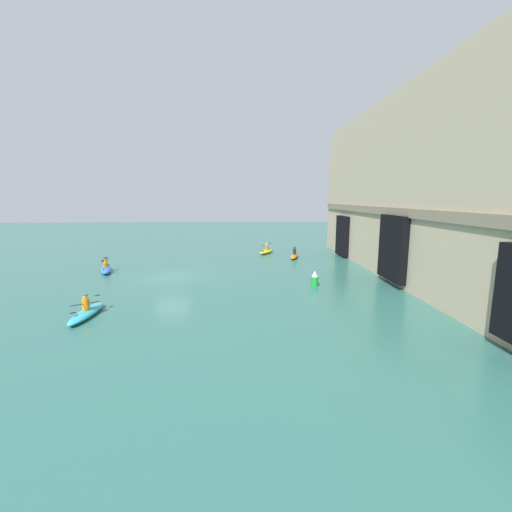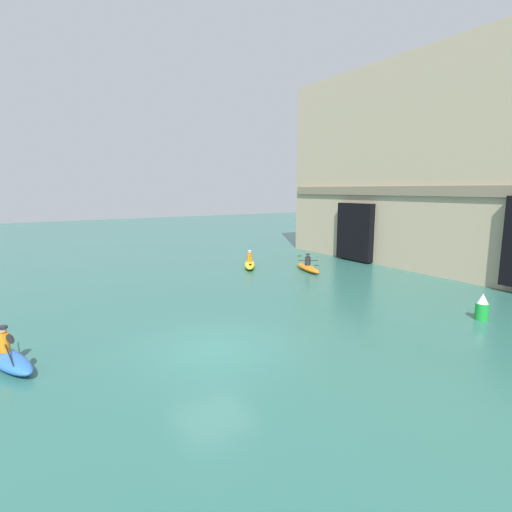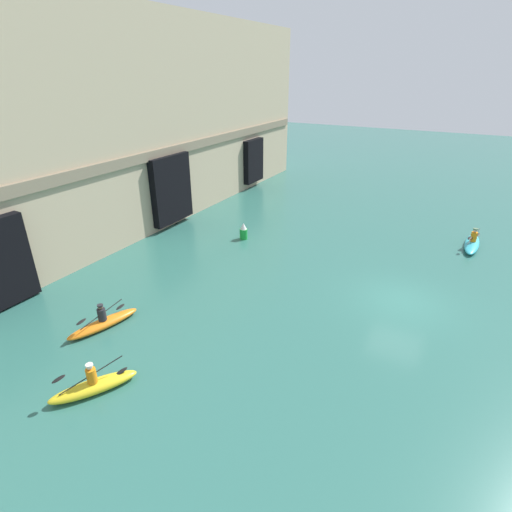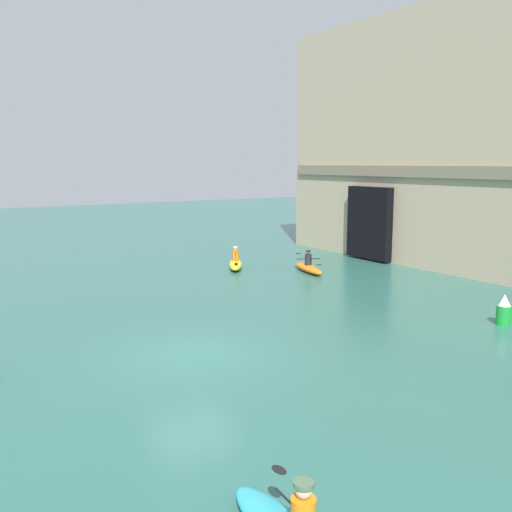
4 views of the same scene
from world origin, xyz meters
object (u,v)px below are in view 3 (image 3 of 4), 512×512
object	(u,v)px
kayak_cyan	(472,243)
marker_buoy	(244,232)
kayak_yellow	(94,386)
kayak_orange	(103,322)

from	to	relation	value
kayak_cyan	marker_buoy	distance (m)	13.93
kayak_yellow	marker_buoy	xyz separation A→B (m)	(13.83, 2.29, 0.23)
kayak_orange	kayak_cyan	world-z (taller)	kayak_cyan
kayak_yellow	kayak_orange	xyz separation A→B (m)	(2.76, 2.60, -0.02)
kayak_orange	marker_buoy	size ratio (longest dim) A/B	2.97
kayak_orange	marker_buoy	world-z (taller)	kayak_orange
kayak_cyan	kayak_orange	bearing A→B (deg)	143.41
kayak_orange	kayak_cyan	bearing A→B (deg)	156.89
kayak_yellow	kayak_orange	size ratio (longest dim) A/B	0.88
kayak_orange	kayak_cyan	distance (m)	21.15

